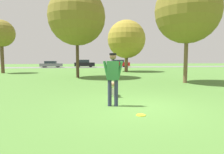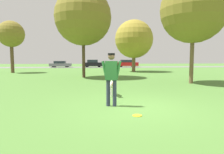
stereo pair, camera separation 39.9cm
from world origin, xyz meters
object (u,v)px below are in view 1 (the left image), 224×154
parked_car_red (118,63)px  parked_car_grey (51,64)px  frisbee (141,115)px  tree_near_right (187,11)px  person (113,75)px  tree_far_left (1,34)px  parked_car_black (84,64)px  dog (112,85)px  tree_mid_center (77,17)px  tree_far_right (126,39)px

parked_car_red → parked_car_grey: bearing=-177.6°
frisbee → tree_near_right: 9.88m
tree_near_right → parked_car_red: tree_near_right is taller
person → frisbee: size_ratio=6.67×
tree_far_left → parked_car_red: size_ratio=1.34×
tree_near_right → parked_car_red: 27.20m
frisbee → parked_car_black: parked_car_black is taller
person → tree_far_left: tree_far_left is taller
tree_near_right → tree_far_left: (-15.43, 11.77, -0.31)m
person → tree_far_left: (-9.59, 17.49, 3.31)m
dog → tree_mid_center: tree_mid_center is taller
tree_far_left → parked_car_red: 22.42m
tree_far_right → parked_car_grey: 18.30m
tree_mid_center → dog: bearing=-80.4°
tree_far_left → parked_car_black: 17.76m
tree_near_right → tree_far_left: bearing=142.7°
tree_mid_center → tree_far_right: bearing=50.6°
frisbee → parked_car_grey: (-6.90, 33.48, 0.59)m
parked_car_grey → parked_car_black: size_ratio=1.06×
dog → person: bearing=-8.1°
tree_far_left → parked_car_red: bearing=43.2°
frisbee → parked_car_grey: size_ratio=0.07×
dog → tree_mid_center: (-1.50, 8.90, 4.65)m
person → parked_car_black: person is taller
tree_far_left → parked_car_red: (16.13, 15.13, -3.66)m
tree_near_right → parked_car_black: 27.31m
dog → tree_mid_center: 10.15m
parked_car_grey → person: bearing=-77.6°
tree_near_right → parked_car_black: tree_near_right is taller
tree_mid_center → parked_car_black: size_ratio=1.95×
tree_mid_center → tree_far_left: (-8.34, 6.72, -0.74)m
frisbee → tree_mid_center: (-1.84, 12.00, 5.10)m
person → parked_car_black: bearing=106.4°
person → parked_car_black: (-0.13, 32.07, -0.35)m
tree_mid_center → tree_far_left: bearing=141.1°
frisbee → parked_car_red: (5.95, 33.85, 0.70)m
tree_near_right → tree_mid_center: 8.72m
tree_mid_center → tree_far_right: tree_mid_center is taller
dog → parked_car_grey: bearing=-168.2°
person → dog: bearing=98.4°
parked_car_red → person: bearing=-100.6°
parked_car_grey → tree_far_right: bearing=-50.7°
tree_near_right → parked_car_red: (0.70, 26.90, -3.97)m
tree_mid_center → tree_far_right: size_ratio=1.17×
parked_car_black → parked_car_red: bearing=5.9°
person → frisbee: bearing=-48.1°
tree_far_left → tree_far_right: bearing=2.3°
person → tree_mid_center: size_ratio=0.24×
tree_far_right → parked_car_black: (-4.89, 13.99, -3.34)m
person → frisbee: (0.60, -1.23, -1.05)m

